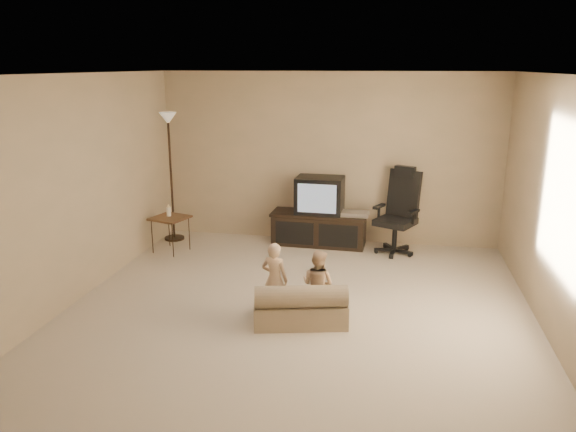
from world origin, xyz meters
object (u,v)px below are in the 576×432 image
office_chair (398,222)px  floor_lamp (170,148)px  side_table (170,218)px  child_sofa (300,307)px  tv_stand (320,217)px  toddler_right (318,285)px  toddler_left (275,279)px

office_chair → floor_lamp: (-3.35, -0.01, 0.96)m
side_table → child_sofa: bearing=-41.7°
tv_stand → side_table: size_ratio=2.08×
office_chair → toddler_right: office_chair is taller
side_table → child_sofa: (2.20, -1.96, -0.30)m
office_chair → child_sofa: (-0.97, -2.52, -0.25)m
tv_stand → side_table: bearing=-158.3°
office_chair → side_table: size_ratio=1.77×
office_chair → toddler_right: bearing=-83.3°
floor_lamp → child_sofa: 3.66m
side_table → toddler_left: (1.90, -1.80, -0.09)m
floor_lamp → toddler_left: size_ratio=2.38×
child_sofa → toddler_right: size_ratio=1.38×
floor_lamp → child_sofa: bearing=-46.6°
floor_lamp → child_sofa: floor_lamp is taller
tv_stand → toddler_left: (-0.14, -2.52, -0.02)m
tv_stand → toddler_left: tv_stand is taller
tv_stand → side_table: tv_stand is taller
tv_stand → child_sofa: size_ratio=1.38×
toddler_left → floor_lamp: bearing=-35.6°
office_chair → floor_lamp: floor_lamp is taller
tv_stand → office_chair: (1.13, -0.15, 0.02)m
tv_stand → side_table: 2.16m
office_chair → floor_lamp: bearing=-154.0°
floor_lamp → toddler_left: bearing=-48.6°
toddler_left → office_chair: bearing=-105.3°
side_table → toddler_left: 2.62m
floor_lamp → side_table: bearing=-72.2°
side_table → child_sofa: size_ratio=0.66×
tv_stand → toddler_right: size_ratio=1.91×
toddler_right → office_chair: bearing=-85.4°
child_sofa → toddler_left: size_ratio=1.29×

